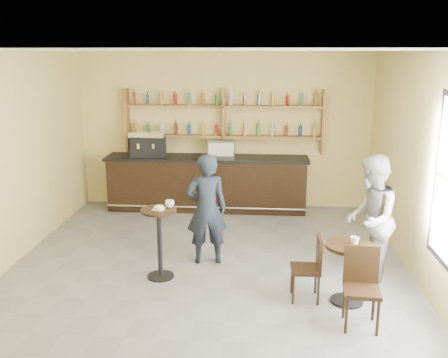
# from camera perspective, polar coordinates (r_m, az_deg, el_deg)

# --- Properties ---
(floor) EXTENTS (7.00, 7.00, 0.00)m
(floor) POSITION_cam_1_polar(r_m,az_deg,el_deg) (7.49, -2.02, -10.81)
(floor) COLOR slate
(floor) RESTS_ON ground
(ceiling) EXTENTS (7.00, 7.00, 0.00)m
(ceiling) POSITION_cam_1_polar(r_m,az_deg,el_deg) (6.78, -2.27, 14.49)
(ceiling) COLOR white
(ceiling) RESTS_ON wall_back
(wall_back) EXTENTS (7.00, 0.00, 7.00)m
(wall_back) POSITION_cam_1_polar(r_m,az_deg,el_deg) (10.39, 0.02, 5.56)
(wall_back) COLOR #E7D483
(wall_back) RESTS_ON floor
(wall_front) EXTENTS (7.00, 0.00, 7.00)m
(wall_front) POSITION_cam_1_polar(r_m,az_deg,el_deg) (3.68, -8.34, -11.17)
(wall_front) COLOR #E7D483
(wall_front) RESTS_ON floor
(wall_right) EXTENTS (0.00, 7.00, 7.00)m
(wall_right) POSITION_cam_1_polar(r_m,az_deg,el_deg) (7.27, 22.07, 0.71)
(wall_right) COLOR #E7D483
(wall_right) RESTS_ON floor
(shelf_unit) EXTENTS (4.00, 0.26, 1.40)m
(shelf_unit) POSITION_cam_1_polar(r_m,az_deg,el_deg) (10.23, -0.03, 6.61)
(shelf_unit) COLOR brown
(shelf_unit) RESTS_ON wall_back
(liquor_bottles) EXTENTS (3.68, 0.10, 1.00)m
(liquor_bottles) POSITION_cam_1_polar(r_m,az_deg,el_deg) (10.21, -0.03, 7.56)
(liquor_bottles) COLOR #8C5919
(liquor_bottles) RESTS_ON shelf_unit
(bar_counter) EXTENTS (4.12, 0.80, 1.11)m
(bar_counter) POSITION_cam_1_polar(r_m,az_deg,el_deg) (10.29, -1.96, -0.47)
(bar_counter) COLOR black
(bar_counter) RESTS_ON floor
(espresso_machine) EXTENTS (0.78, 0.57, 0.51)m
(espresso_machine) POSITION_cam_1_polar(r_m,az_deg,el_deg) (10.31, -8.64, 4.04)
(espresso_machine) COLOR black
(espresso_machine) RESTS_ON bar_counter
(pastry_case) EXTENTS (0.57, 0.47, 0.32)m
(pastry_case) POSITION_cam_1_polar(r_m,az_deg,el_deg) (10.10, -0.26, 3.43)
(pastry_case) COLOR silver
(pastry_case) RESTS_ON bar_counter
(pedestal_table) EXTENTS (0.60, 0.60, 1.03)m
(pedestal_table) POSITION_cam_1_polar(r_m,az_deg,el_deg) (7.25, -7.36, -7.35)
(pedestal_table) COLOR black
(pedestal_table) RESTS_ON floor
(napkin) EXTENTS (0.18, 0.18, 0.00)m
(napkin) POSITION_cam_1_polar(r_m,az_deg,el_deg) (7.07, -7.49, -3.43)
(napkin) COLOR white
(napkin) RESTS_ON pedestal_table
(donut) EXTENTS (0.18, 0.18, 0.05)m
(donut) POSITION_cam_1_polar(r_m,az_deg,el_deg) (7.05, -7.44, -3.25)
(donut) COLOR gold
(donut) RESTS_ON napkin
(cup_pedestal) EXTENTS (0.15, 0.15, 0.10)m
(cup_pedestal) POSITION_cam_1_polar(r_m,az_deg,el_deg) (7.13, -6.24, -2.84)
(cup_pedestal) COLOR white
(cup_pedestal) RESTS_ON pedestal_table
(man_main) EXTENTS (0.70, 0.52, 1.72)m
(man_main) POSITION_cam_1_polar(r_m,az_deg,el_deg) (7.60, -2.01, -3.46)
(man_main) COLOR black
(man_main) RESTS_ON floor
(cafe_table) EXTENTS (0.80, 0.80, 0.80)m
(cafe_table) POSITION_cam_1_polar(r_m,az_deg,el_deg) (6.74, 14.04, -10.44)
(cafe_table) COLOR black
(cafe_table) RESTS_ON floor
(cup_cafe) EXTENTS (0.13, 0.13, 0.10)m
(cup_cafe) POSITION_cam_1_polar(r_m,az_deg,el_deg) (6.58, 14.71, -6.84)
(cup_cafe) COLOR white
(cup_cafe) RESTS_ON cafe_table
(chair_west) EXTENTS (0.38, 0.38, 0.87)m
(chair_west) POSITION_cam_1_polar(r_m,az_deg,el_deg) (6.70, 9.28, -10.04)
(chair_west) COLOR black
(chair_west) RESTS_ON floor
(chair_south) EXTENTS (0.44, 0.44, 0.96)m
(chair_south) POSITION_cam_1_polar(r_m,az_deg,el_deg) (6.19, 15.47, -12.10)
(chair_south) COLOR black
(chair_south) RESTS_ON floor
(patron_second) EXTENTS (0.92, 1.05, 1.82)m
(patron_second) POSITION_cam_1_polar(r_m,az_deg,el_deg) (7.28, 16.37, -4.42)
(patron_second) COLOR gray
(patron_second) RESTS_ON floor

